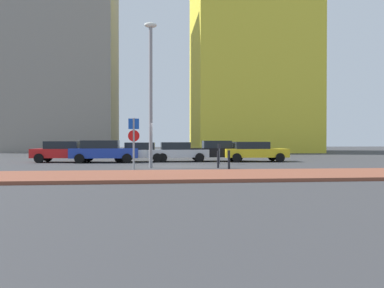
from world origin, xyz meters
name	(u,v)px	position (x,y,z in m)	size (l,w,h in m)	color
ground_plane	(172,167)	(0.00, 0.00, 0.00)	(120.00, 120.00, 0.00)	#38383A
sidewalk_brick	(179,176)	(0.00, -5.93, 0.07)	(40.00, 4.41, 0.14)	brown
parked_car_red	(64,151)	(-7.31, 5.18, 0.77)	(4.41, 2.13, 1.47)	red
parked_car_blue	(104,151)	(-4.53, 4.63, 0.80)	(4.61, 1.99, 1.53)	#1E389E
parked_car_white	(141,152)	(-1.96, 5.25, 0.72)	(4.46, 2.04, 1.38)	white
parked_car_silver	(177,151)	(0.57, 5.18, 0.73)	(4.40, 2.02, 1.39)	#B7BABF
parked_car_black	(217,151)	(3.51, 5.37, 0.78)	(4.17, 2.06, 1.50)	black
parked_car_yellow	(254,151)	(6.10, 4.65, 0.76)	(4.54, 2.11, 1.42)	gold
parking_sign_post	(134,137)	(-2.10, -1.88, 1.70)	(0.60, 0.10, 2.71)	gray
parking_meter	(219,151)	(3.15, 2.20, 0.84)	(0.18, 0.14, 1.29)	#4C4C51
street_lamp	(151,84)	(-1.23, -0.72, 4.68)	(0.70, 0.36, 8.08)	gray
traffic_bollard_near	(218,159)	(2.51, -1.05, 0.48)	(0.12, 0.12, 0.95)	black
traffic_bollard_mid	(229,160)	(2.98, -1.75, 0.50)	(0.12, 0.12, 0.99)	black
building_colorful_midrise	(250,61)	(11.49, 26.55, 11.96)	(14.78, 13.29, 23.92)	gold
building_under_construction	(59,55)	(-13.72, 29.24, 12.83)	(14.78, 10.10, 25.67)	gray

